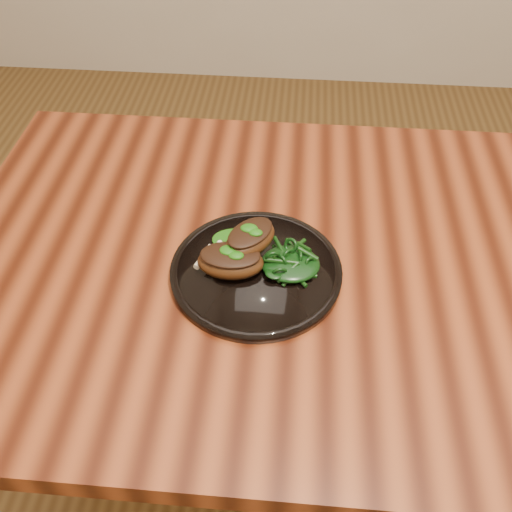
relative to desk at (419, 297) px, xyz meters
The scene contains 6 objects.
desk is the anchor object (origin of this frame).
plate 0.30m from the desk, behind, with size 0.27×0.27×0.02m.
lamb_chop_front 0.35m from the desk, 169.93° to the right, with size 0.11×0.07×0.05m.
lamb_chop_back 0.32m from the desk, behind, with size 0.11×0.11×0.04m.
herb_smear 0.33m from the desk, behind, with size 0.09×0.06×0.01m, color #0E4207.
greens_heap 0.26m from the desk, 169.41° to the right, with size 0.09×0.09×0.03m.
Camera 1 is at (-0.23, -0.66, 1.42)m, focal length 40.00 mm.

